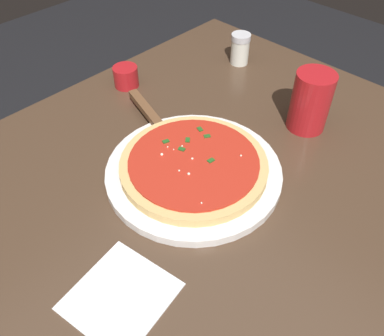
{
  "coord_description": "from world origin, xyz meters",
  "views": [
    {
      "loc": [
        0.36,
        0.33,
        1.24
      ],
      "look_at": [
        0.0,
        -0.01,
        0.75
      ],
      "focal_mm": 37.3,
      "sensor_mm": 36.0,
      "label": 1
    }
  ],
  "objects_px": {
    "pizza_server": "(154,120)",
    "napkin_folded_right": "(120,296)",
    "cup_tall_drink": "(311,101)",
    "cup_small_sauce": "(126,77)",
    "pizza": "(192,166)",
    "serving_plate": "(192,173)",
    "parmesan_shaker": "(240,49)"
  },
  "relations": [
    {
      "from": "serving_plate",
      "to": "napkin_folded_right",
      "type": "bearing_deg",
      "value": 20.82
    },
    {
      "from": "cup_small_sauce",
      "to": "parmesan_shaker",
      "type": "xyz_separation_m",
      "value": [
        -0.26,
        0.12,
        0.01
      ]
    },
    {
      "from": "serving_plate",
      "to": "parmesan_shaker",
      "type": "relative_size",
      "value": 4.19
    },
    {
      "from": "serving_plate",
      "to": "pizza_server",
      "type": "height_order",
      "value": "pizza_server"
    },
    {
      "from": "cup_small_sauce",
      "to": "parmesan_shaker",
      "type": "height_order",
      "value": "parmesan_shaker"
    },
    {
      "from": "pizza_server",
      "to": "cup_tall_drink",
      "type": "height_order",
      "value": "cup_tall_drink"
    },
    {
      "from": "serving_plate",
      "to": "pizza_server",
      "type": "relative_size",
      "value": 1.39
    },
    {
      "from": "napkin_folded_right",
      "to": "cup_small_sauce",
      "type": "bearing_deg",
      "value": -130.49
    },
    {
      "from": "pizza",
      "to": "pizza_server",
      "type": "relative_size",
      "value": 1.16
    },
    {
      "from": "pizza_server",
      "to": "cup_small_sauce",
      "type": "relative_size",
      "value": 4.02
    },
    {
      "from": "pizza",
      "to": "napkin_folded_right",
      "type": "height_order",
      "value": "pizza"
    },
    {
      "from": "serving_plate",
      "to": "cup_tall_drink",
      "type": "distance_m",
      "value": 0.27
    },
    {
      "from": "cup_tall_drink",
      "to": "cup_small_sauce",
      "type": "distance_m",
      "value": 0.41
    },
    {
      "from": "serving_plate",
      "to": "cup_tall_drink",
      "type": "xyz_separation_m",
      "value": [
        -0.26,
        0.07,
        0.05
      ]
    },
    {
      "from": "cup_tall_drink",
      "to": "napkin_folded_right",
      "type": "distance_m",
      "value": 0.5
    },
    {
      "from": "pizza",
      "to": "parmesan_shaker",
      "type": "height_order",
      "value": "parmesan_shaker"
    },
    {
      "from": "pizza",
      "to": "pizza_server",
      "type": "xyz_separation_m",
      "value": [
        -0.05,
        -0.15,
        -0.0
      ]
    },
    {
      "from": "pizza_server",
      "to": "cup_tall_drink",
      "type": "xyz_separation_m",
      "value": [
        -0.22,
        0.21,
        0.04
      ]
    },
    {
      "from": "pizza_server",
      "to": "pizza",
      "type": "bearing_deg",
      "value": 73.1
    },
    {
      "from": "cup_tall_drink",
      "to": "napkin_folded_right",
      "type": "relative_size",
      "value": 0.91
    },
    {
      "from": "pizza",
      "to": "cup_small_sauce",
      "type": "xyz_separation_m",
      "value": [
        -0.11,
        -0.31,
        -0.0
      ]
    },
    {
      "from": "cup_tall_drink",
      "to": "serving_plate",
      "type": "bearing_deg",
      "value": -14.22
    },
    {
      "from": "pizza",
      "to": "parmesan_shaker",
      "type": "relative_size",
      "value": 3.49
    },
    {
      "from": "pizza",
      "to": "pizza_server",
      "type": "height_order",
      "value": "pizza"
    },
    {
      "from": "serving_plate",
      "to": "pizza",
      "type": "relative_size",
      "value": 1.2
    },
    {
      "from": "pizza",
      "to": "napkin_folded_right",
      "type": "xyz_separation_m",
      "value": [
        0.23,
        0.09,
        -0.02
      ]
    },
    {
      "from": "cup_tall_drink",
      "to": "cup_small_sauce",
      "type": "height_order",
      "value": "cup_tall_drink"
    },
    {
      "from": "pizza_server",
      "to": "napkin_folded_right",
      "type": "xyz_separation_m",
      "value": [
        0.28,
        0.24,
        -0.02
      ]
    },
    {
      "from": "cup_tall_drink",
      "to": "parmesan_shaker",
      "type": "xyz_separation_m",
      "value": [
        -0.1,
        -0.25,
        -0.02
      ]
    },
    {
      "from": "pizza",
      "to": "cup_tall_drink",
      "type": "height_order",
      "value": "cup_tall_drink"
    },
    {
      "from": "pizza",
      "to": "cup_small_sauce",
      "type": "distance_m",
      "value": 0.33
    },
    {
      "from": "pizza_server",
      "to": "napkin_folded_right",
      "type": "bearing_deg",
      "value": 40.4
    }
  ]
}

